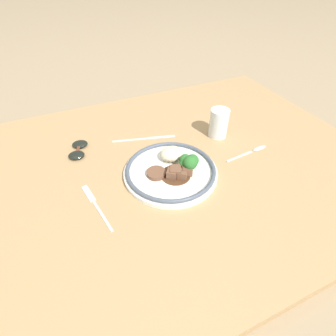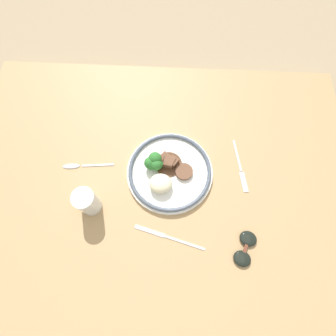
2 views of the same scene
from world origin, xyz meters
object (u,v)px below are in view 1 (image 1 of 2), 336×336
Objects in this scene: knife at (146,138)px; sunglasses at (78,150)px; fork at (94,202)px; spoon at (255,150)px; juice_glass at (219,124)px; plate at (173,169)px.

knife is 0.23m from sunglasses.
fork is 1.09× the size of spoon.
sunglasses is (-0.47, 0.11, -0.04)m from juice_glass.
juice_glass is 0.49m from sunglasses.
fork is at bearing -163.59° from juice_glass.
sunglasses is at bearing -170.61° from knife.
plate reaches higher than sunglasses.
spoon is at bearing -99.16° from fork.
juice_glass reaches higher than plate.
juice_glass is 0.59× the size of spoon.
juice_glass is 0.47× the size of knife.
fork is 0.86× the size of knife.
plate is at bearing -72.73° from knife.
juice_glass reaches higher than fork.
knife is 1.84× the size of sunglasses.
spoon is (0.07, -0.13, -0.05)m from juice_glass.
plate is at bearing -152.72° from juice_glass.
sunglasses is (-0.24, 0.23, -0.01)m from plate.
plate is at bearing 172.65° from spoon.
spoon is (0.31, -0.21, 0.00)m from knife.
fork is 0.25m from sunglasses.
sunglasses is (0.00, 0.25, 0.01)m from fork.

